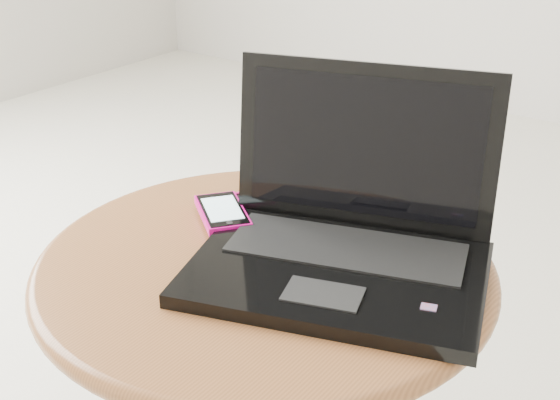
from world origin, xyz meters
The scene contains 4 objects.
table centered at (0.04, -0.03, 0.35)m, with size 0.57×0.57×0.45m.
laptop centered at (0.13, 0.01, 0.49)m, with size 0.40×0.36×0.22m.
phone_black centered at (-0.06, 0.03, 0.46)m, with size 0.13×0.12×0.01m.
phone_pink centered at (-0.06, 0.01, 0.47)m, with size 0.12×0.11×0.01m.
Camera 1 is at (0.53, -0.68, 0.91)m, focal length 48.59 mm.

